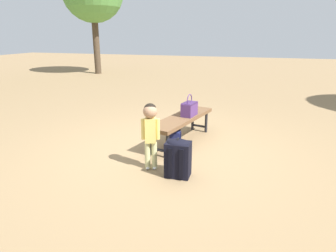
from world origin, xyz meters
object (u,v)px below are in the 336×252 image
at_px(backpack_small, 175,139).
at_px(child_standing, 150,126).
at_px(backpack_large, 178,157).
at_px(park_bench, 182,120).
at_px(handbag, 189,108).

bearing_deg(backpack_small, child_standing, -9.42).
relative_size(child_standing, backpack_large, 1.72).
relative_size(park_bench, child_standing, 1.80).
bearing_deg(handbag, child_standing, -11.18).
distance_m(child_standing, backpack_large, 0.54).
distance_m(park_bench, handbag, 0.23).
height_order(park_bench, backpack_small, park_bench).
relative_size(park_bench, backpack_small, 4.60).
relative_size(backpack_large, backpack_small, 1.48).
height_order(handbag, child_standing, child_standing).
distance_m(park_bench, backpack_small, 0.42).
bearing_deg(backpack_small, backpack_large, 18.36).
bearing_deg(child_standing, backpack_large, 76.27).
distance_m(park_bench, child_standing, 1.14).
height_order(handbag, backpack_small, handbag).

